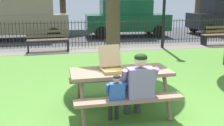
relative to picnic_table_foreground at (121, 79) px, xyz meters
name	(u,v)px	position (x,y,z in m)	size (l,w,h in m)	color
ground	(111,89)	(0.05, 1.19, -0.61)	(28.00, 11.20, 0.02)	#528732
cobblestone_walkway	(87,49)	(0.05, 6.09, -0.60)	(28.00, 1.40, 0.01)	slate
street_asphalt	(80,36)	(0.05, 9.80, -0.60)	(28.00, 6.03, 0.01)	#38383D
picnic_table_foreground	(121,79)	(0.00, 0.00, 0.00)	(1.81, 1.49, 0.79)	#8C6D56
pizza_box_open	(112,66)	(-0.16, 0.01, 0.26)	(0.45, 0.53, 0.43)	tan
adult_at_table	(138,84)	(0.18, -0.50, 0.06)	(0.61, 0.59, 1.19)	#434343
child_at_table	(116,94)	(-0.21, -0.53, -0.07)	(0.35, 0.34, 0.87)	#2B2B2B
iron_fence_streetside	(85,33)	(0.05, 6.79, -0.03)	(20.05, 0.03, 1.11)	#2D2823
park_bench_center	(48,41)	(-1.48, 5.95, -0.18)	(1.62, 0.57, 0.85)	brown
park_bench_right	(220,35)	(5.96, 5.95, -0.18)	(1.60, 0.47, 0.85)	brown
parked_car_center	(21,17)	(-2.86, 9.36, 0.50)	(4.63, 2.02, 2.08)	gray
parked_car_right	(127,18)	(2.57, 9.36, 0.41)	(4.48, 2.08, 1.94)	#124B2E
parked_car_far_right	(223,16)	(8.37, 9.36, 0.41)	(3.94, 1.91, 1.98)	black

